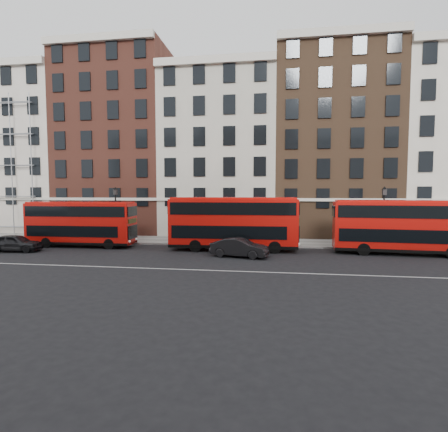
# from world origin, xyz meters

# --- Properties ---
(ground) EXTENTS (120.00, 120.00, 0.00)m
(ground) POSITION_xyz_m (0.00, 0.00, 0.00)
(ground) COLOR black
(ground) RESTS_ON ground
(pavement) EXTENTS (80.00, 5.00, 0.15)m
(pavement) POSITION_xyz_m (0.00, 10.50, 0.07)
(pavement) COLOR slate
(pavement) RESTS_ON ground
(kerb) EXTENTS (80.00, 0.30, 0.16)m
(kerb) POSITION_xyz_m (0.00, 8.00, 0.08)
(kerb) COLOR gray
(kerb) RESTS_ON ground
(road_centre_line) EXTENTS (70.00, 0.12, 0.01)m
(road_centre_line) POSITION_xyz_m (0.00, -2.00, 0.01)
(road_centre_line) COLOR white
(road_centre_line) RESTS_ON ground
(building_terrace) EXTENTS (64.00, 11.95, 22.00)m
(building_terrace) POSITION_xyz_m (-0.31, 17.88, 10.24)
(building_terrace) COLOR #B8AE9F
(building_terrace) RESTS_ON ground
(bus_b) EXTENTS (9.81, 2.53, 4.10)m
(bus_b) POSITION_xyz_m (-11.10, 5.80, 2.20)
(bus_b) COLOR red
(bus_b) RESTS_ON ground
(bus_c) EXTENTS (10.89, 2.92, 4.54)m
(bus_c) POSITION_xyz_m (2.86, 5.80, 2.44)
(bus_c) COLOR red
(bus_c) RESTS_ON ground
(bus_d) EXTENTS (10.49, 3.21, 4.34)m
(bus_d) POSITION_xyz_m (16.32, 5.80, 2.33)
(bus_d) COLOR red
(bus_d) RESTS_ON ground
(car_rear) EXTENTS (4.47, 2.20, 1.46)m
(car_rear) POSITION_xyz_m (-15.16, 2.56, 0.73)
(car_rear) COLOR black
(car_rear) RESTS_ON ground
(car_front) EXTENTS (4.67, 2.46, 1.46)m
(car_front) POSITION_xyz_m (3.72, 2.86, 0.73)
(car_front) COLOR black
(car_front) RESTS_ON ground
(lamp_post_left) EXTENTS (0.44, 0.44, 5.33)m
(lamp_post_left) POSITION_xyz_m (-9.07, 8.64, 3.08)
(lamp_post_left) COLOR black
(lamp_post_left) RESTS_ON pavement
(lamp_post_right) EXTENTS (0.44, 0.44, 5.33)m
(lamp_post_right) POSITION_xyz_m (15.84, 8.62, 3.08)
(lamp_post_right) COLOR black
(lamp_post_right) RESTS_ON pavement
(iron_railings) EXTENTS (6.60, 0.06, 1.00)m
(iron_railings) POSITION_xyz_m (0.00, 12.70, 0.65)
(iron_railings) COLOR black
(iron_railings) RESTS_ON pavement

